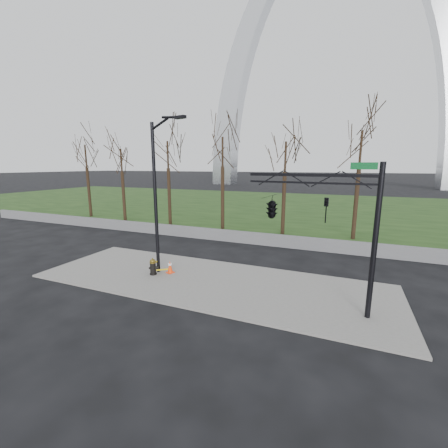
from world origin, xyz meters
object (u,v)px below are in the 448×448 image
at_px(fire_hydrant, 153,267).
at_px(street_light, 158,188).
at_px(traffic_cone, 170,267).
at_px(traffic_signal_mast, 290,208).

distance_m(fire_hydrant, street_light, 4.20).
distance_m(traffic_cone, street_light, 4.28).
distance_m(fire_hydrant, traffic_cone, 0.90).
relative_size(fire_hydrant, traffic_cone, 1.32).
xyz_separation_m(street_light, traffic_signal_mast, (6.94, -0.67, -0.55)).
bearing_deg(street_light, fire_hydrant, -102.83).
bearing_deg(traffic_cone, fire_hydrant, -141.72).
bearing_deg(traffic_cone, traffic_signal_mast, -7.02).
relative_size(traffic_cone, street_light, 0.08).
xyz_separation_m(traffic_cone, street_light, (-0.48, -0.13, 4.25)).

